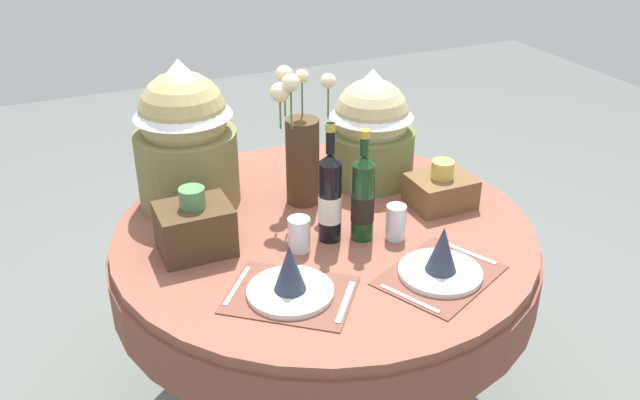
# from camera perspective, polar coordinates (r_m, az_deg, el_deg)

# --- Properties ---
(dining_table) EXTENTS (1.38, 1.38, 0.77)m
(dining_table) POSITION_cam_1_polar(r_m,az_deg,el_deg) (2.30, 0.34, -5.15)
(dining_table) COLOR brown
(dining_table) RESTS_ON ground
(place_setting_left) EXTENTS (0.43, 0.41, 0.16)m
(place_setting_left) POSITION_cam_1_polar(r_m,az_deg,el_deg) (1.88, -2.50, -6.72)
(place_setting_left) COLOR brown
(place_setting_left) RESTS_ON dining_table
(place_setting_right) EXTENTS (0.42, 0.38, 0.16)m
(place_setting_right) POSITION_cam_1_polar(r_m,az_deg,el_deg) (1.99, 10.01, -5.08)
(place_setting_right) COLOR brown
(place_setting_right) RESTS_ON dining_table
(flower_vase) EXTENTS (0.23, 0.17, 0.48)m
(flower_vase) POSITION_cam_1_polar(r_m,az_deg,el_deg) (2.29, -1.57, 4.27)
(flower_vase) COLOR #47331E
(flower_vase) RESTS_ON dining_table
(wine_bottle_left) EXTENTS (0.07, 0.07, 0.39)m
(wine_bottle_left) POSITION_cam_1_polar(r_m,az_deg,el_deg) (2.09, 0.83, 0.25)
(wine_bottle_left) COLOR black
(wine_bottle_left) RESTS_ON dining_table
(wine_bottle_centre) EXTENTS (0.07, 0.07, 0.36)m
(wine_bottle_centre) POSITION_cam_1_polar(r_m,az_deg,el_deg) (2.10, 3.57, 0.21)
(wine_bottle_centre) COLOR #143819
(wine_bottle_centre) RESTS_ON dining_table
(tumbler_near_right) EXTENTS (0.06, 0.06, 0.11)m
(tumbler_near_right) POSITION_cam_1_polar(r_m,az_deg,el_deg) (2.15, 6.30, -1.84)
(tumbler_near_right) COLOR silver
(tumbler_near_right) RESTS_ON dining_table
(tumbler_mid) EXTENTS (0.07, 0.07, 0.11)m
(tumbler_mid) POSITION_cam_1_polar(r_m,az_deg,el_deg) (2.08, -1.75, -2.86)
(tumbler_mid) COLOR silver
(tumbler_mid) RESTS_ON dining_table
(gift_tub_back_left) EXTENTS (0.34, 0.34, 0.50)m
(gift_tub_back_left) POSITION_cam_1_polar(r_m,az_deg,el_deg) (2.31, -11.18, 5.74)
(gift_tub_back_left) COLOR olive
(gift_tub_back_left) RESTS_ON dining_table
(gift_tub_back_right) EXTENTS (0.31, 0.31, 0.42)m
(gift_tub_back_right) POSITION_cam_1_polar(r_m,az_deg,el_deg) (2.46, 4.27, 6.34)
(gift_tub_back_right) COLOR olive
(gift_tub_back_right) RESTS_ON dining_table
(woven_basket_side_left) EXTENTS (0.22, 0.17, 0.21)m
(woven_basket_side_left) POSITION_cam_1_polar(r_m,az_deg,el_deg) (2.09, -10.32, -2.23)
(woven_basket_side_left) COLOR #47331E
(woven_basket_side_left) RESTS_ON dining_table
(woven_basket_side_right) EXTENTS (0.21, 0.17, 0.16)m
(woven_basket_side_right) POSITION_cam_1_polar(r_m,az_deg,el_deg) (2.37, 9.98, 0.88)
(woven_basket_side_right) COLOR brown
(woven_basket_side_right) RESTS_ON dining_table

